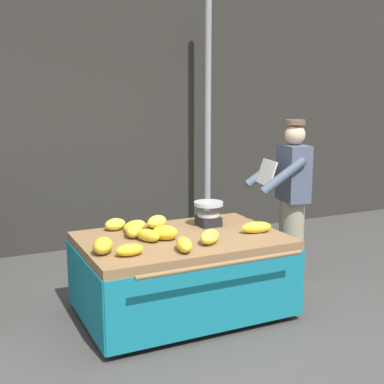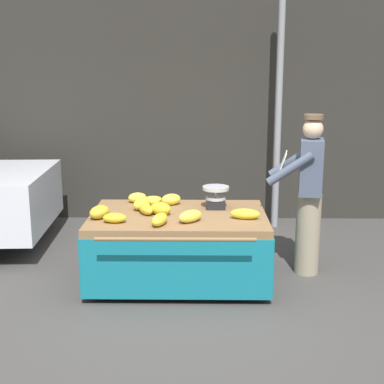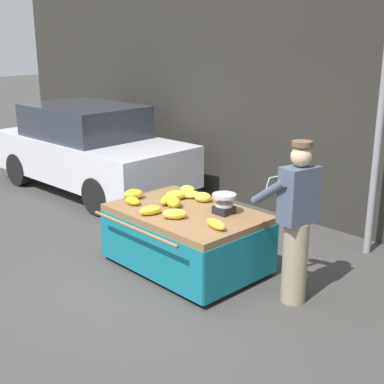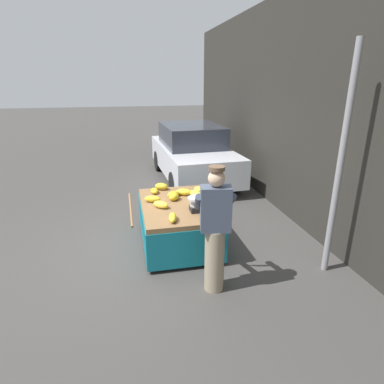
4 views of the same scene
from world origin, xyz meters
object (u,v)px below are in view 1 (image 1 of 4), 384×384
Objects in this scene: banana_cart at (182,257)px; banana_bunch_8 at (210,237)px; banana_bunch_1 at (103,246)px; banana_bunch_6 at (130,250)px; banana_bunch_4 at (157,222)px; street_pole at (207,123)px; banana_bunch_2 at (134,230)px; banana_bunch_9 at (184,245)px; banana_bunch_7 at (148,235)px; banana_bunch_0 at (115,224)px; banana_bunch_10 at (165,233)px; banana_bunch_3 at (135,226)px; banana_bunch_5 at (256,227)px; vendor_person at (291,201)px; weighing_scale at (209,214)px.

banana_bunch_8 reaches higher than banana_cart.
banana_bunch_6 is (0.17, -0.15, -0.02)m from banana_bunch_1.
banana_bunch_6 is at bearing -177.37° from banana_bunch_8.
banana_bunch_4 is 0.79× the size of banana_bunch_8.
street_pole is 11.44× the size of banana_bunch_2.
banana_bunch_7 is at bearing 113.52° from banana_bunch_9.
street_pole is at bearing 59.10° from banana_bunch_9.
banana_bunch_0 is 0.58m from banana_bunch_10.
banana_bunch_3 is at bearing -33.54° from banana_bunch_0.
street_pole is 10.87× the size of banana_bunch_5.
banana_bunch_0 reaches higher than banana_bunch_5.
street_pole is 12.82× the size of banana_bunch_7.
banana_bunch_4 is at bearing 175.74° from vendor_person.
banana_bunch_3 is at bearing 101.34° from banana_bunch_9.
banana_cart is 7.32× the size of banana_bunch_1.
banana_bunch_5 is 1.05× the size of banana_bunch_9.
banana_bunch_9 is at bearing -159.40° from banana_bunch_8.
street_pole reaches higher than banana_bunch_7.
banana_bunch_3 is 1.12m from banana_bunch_5.
banana_cart is at bearing 113.42° from banana_bunch_8.
banana_bunch_2 reaches higher than banana_bunch_5.
weighing_scale reaches higher than banana_bunch_9.
banana_bunch_4 is 0.86m from banana_bunch_6.
weighing_scale reaches higher than banana_bunch_2.
banana_bunch_5 is at bearing -105.68° from street_pole.
vendor_person is at bearing 16.58° from banana_bunch_6.
banana_bunch_10 reaches higher than banana_cart.
banana_bunch_2 is 0.20m from banana_bunch_3.
banana_bunch_8 is at bearing -56.01° from banana_bunch_3.
banana_bunch_4 is (0.38, -0.10, 0.01)m from banana_bunch_0.
banana_bunch_10 is (-0.84, 0.15, 0.01)m from banana_bunch_5.
street_pole reaches higher than banana_bunch_3.
banana_bunch_2 reaches higher than banana_bunch_3.
banana_bunch_8 reaches higher than banana_bunch_3.
banana_bunch_2 is 1.28× the size of banana_bunch_4.
banana_bunch_5 reaches higher than banana_cart.
banana_bunch_2 is at bearing -177.42° from vendor_person.
banana_bunch_7 reaches higher than banana_cart.
vendor_person is at bearing -3.54° from banana_bunch_3.
banana_bunch_7 is 0.15m from banana_bunch_10.
banana_bunch_0 is 0.12× the size of vendor_person.
street_pole is at bearing 92.91° from vendor_person.
banana_bunch_6 is at bearing -150.34° from weighing_scale.
banana_bunch_2 is (-0.39, 0.18, 0.25)m from banana_cart.
banana_bunch_8 is 1.00× the size of banana_bunch_9.
banana_bunch_1 is 0.87× the size of banana_bunch_3.
banana_bunch_7 is at bearing -73.44° from banana_bunch_2.
banana_bunch_7 is at bearing 19.68° from banana_bunch_1.
vendor_person reaches higher than banana_bunch_7.
banana_bunch_4 reaches higher than banana_bunch_0.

